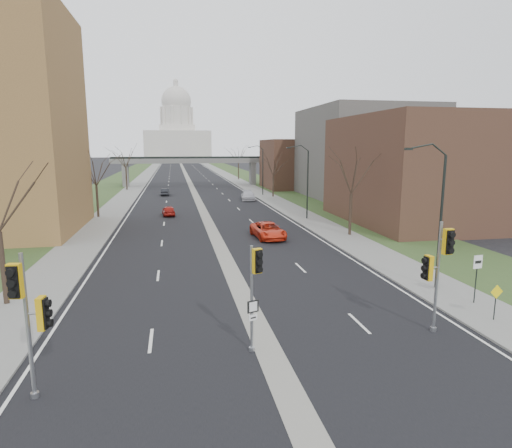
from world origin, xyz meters
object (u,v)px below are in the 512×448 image
object	(u,v)px
warning_sign	(496,297)
car_right_near	(268,230)
car_left_near	(169,211)
car_right_mid	(248,195)
signal_pole_right	(438,262)
signal_pole_median	(255,280)
speed_limit_sign	(477,270)
signal_pole_left	(29,307)
car_left_far	(165,192)

from	to	relation	value
warning_sign	car_right_near	xyz separation A→B (m)	(-6.76, 21.48, -0.54)
car_left_near	car_right_mid	xyz separation A→B (m)	(12.57, 13.81, 0.12)
signal_pole_right	car_right_mid	bearing A→B (deg)	86.12
signal_pole_median	speed_limit_sign	bearing A→B (deg)	-5.03
signal_pole_left	speed_limit_sign	bearing A→B (deg)	22.11
signal_pole_median	car_left_near	size ratio (longest dim) A/B	1.24
signal_pole_median	car_right_near	world-z (taller)	signal_pole_median
signal_pole_right	speed_limit_sign	world-z (taller)	signal_pole_right
signal_pole_median	signal_pole_right	world-z (taller)	signal_pole_right
signal_pole_left	car_left_far	bearing A→B (deg)	95.15
signal_pole_right	car_right_near	xyz separation A→B (m)	(-2.99, 22.11, -2.70)
signal_pole_median	signal_pole_left	bearing A→B (deg)	174.43
speed_limit_sign	car_left_far	distance (m)	60.75
car_left_near	car_left_far	world-z (taller)	car_left_near
car_left_near	car_right_mid	size ratio (longest dim) A/B	0.72
car_left_far	car_right_mid	bearing A→B (deg)	146.40
warning_sign	car_right_mid	world-z (taller)	warning_sign
car_right_near	warning_sign	bearing A→B (deg)	-76.86
signal_pole_median	speed_limit_sign	xyz separation A→B (m)	(12.94, 3.28, -1.24)
car_right_near	car_left_far	bearing A→B (deg)	100.42
signal_pole_right	car_left_near	size ratio (longest dim) A/B	1.41
car_right_near	signal_pole_left	bearing A→B (deg)	-123.25
warning_sign	car_left_near	world-z (taller)	warning_sign
signal_pole_median	speed_limit_sign	distance (m)	13.40
signal_pole_median	warning_sign	world-z (taller)	signal_pole_median
signal_pole_right	signal_pole_median	bearing A→B (deg)	178.85
signal_pole_median	car_left_far	distance (m)	61.63
signal_pole_right	car_right_near	bearing A→B (deg)	93.98
car_left_near	car_right_mid	bearing A→B (deg)	-136.55
signal_pole_left	car_right_near	size ratio (longest dim) A/B	0.96
car_left_near	car_right_near	world-z (taller)	car_right_near
signal_pole_median	signal_pole_right	distance (m)	8.53
signal_pole_right	car_left_near	bearing A→B (deg)	104.54
signal_pole_median	car_left_near	xyz separation A→B (m)	(-3.90, 38.04, -2.58)
car_left_far	car_left_near	bearing A→B (deg)	93.89
car_right_near	car_right_mid	world-z (taller)	car_right_mid
signal_pole_median	signal_pole_right	size ratio (longest dim) A/B	0.88
warning_sign	car_right_mid	bearing A→B (deg)	91.22
car_left_near	car_left_far	xyz separation A→B (m)	(-0.82, 23.35, -0.01)
signal_pole_right	car_left_far	size ratio (longest dim) A/B	1.38
signal_pole_median	car_right_mid	bearing A→B (deg)	61.23
warning_sign	car_right_near	size ratio (longest dim) A/B	0.34
speed_limit_sign	car_left_near	size ratio (longest dim) A/B	0.72
signal_pole_left	car_right_near	bearing A→B (deg)	69.16
signal_pole_right	car_right_mid	size ratio (longest dim) A/B	1.01
signal_pole_left	car_right_mid	size ratio (longest dim) A/B	1.00
signal_pole_right	speed_limit_sign	size ratio (longest dim) A/B	1.95
car_left_near	car_right_near	bearing A→B (deg)	117.02
signal_pole_median	car_left_far	size ratio (longest dim) A/B	1.21
signal_pole_left	signal_pole_median	bearing A→B (deg)	21.78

